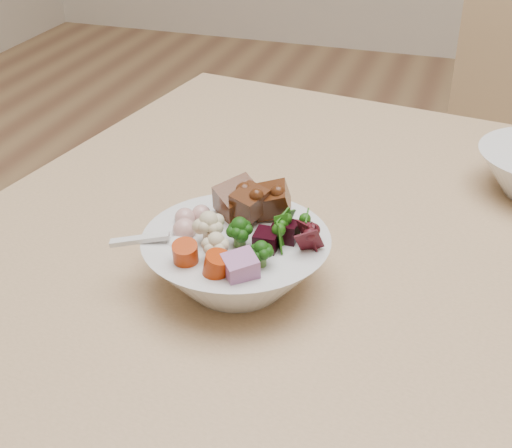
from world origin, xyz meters
The scene contains 2 objects.
food_bowl centered at (-0.24, -0.22, 0.76)m, with size 0.19×0.19×0.10m.
soup_spoon centered at (-0.30, -0.25, 0.79)m, with size 0.09×0.04×0.02m.
Camera 1 is at (-0.03, -0.78, 1.16)m, focal length 50.00 mm.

